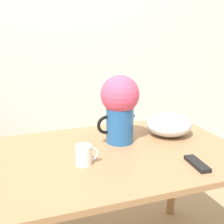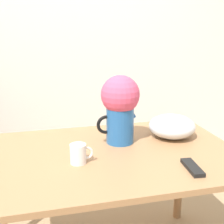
{
  "view_description": "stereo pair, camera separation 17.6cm",
  "coord_description": "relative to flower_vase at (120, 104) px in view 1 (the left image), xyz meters",
  "views": [
    {
      "loc": [
        -0.54,
        -1.26,
        1.45
      ],
      "look_at": [
        0.04,
        0.34,
        0.96
      ],
      "focal_mm": 50.0,
      "sensor_mm": 36.0,
      "label": 1
    },
    {
      "loc": [
        -0.38,
        -1.31,
        1.45
      ],
      "look_at": [
        0.04,
        0.34,
        0.96
      ],
      "focal_mm": 50.0,
      "sensor_mm": 36.0,
      "label": 2
    }
  ],
  "objects": [
    {
      "name": "remote_control",
      "position": [
        0.24,
        -0.43,
        -0.22
      ],
      "size": [
        0.07,
        0.18,
        0.02
      ],
      "color": "black",
      "rests_on": "table"
    },
    {
      "name": "wall_back",
      "position": [
        -0.09,
        1.33,
        0.3
      ],
      "size": [
        8.0,
        0.05,
        2.6
      ],
      "color": "silver",
      "rests_on": "ground_plane"
    },
    {
      "name": "white_bowl",
      "position": [
        0.33,
        0.01,
        -0.16
      ],
      "size": [
        0.28,
        0.28,
        0.14
      ],
      "color": "silver",
      "rests_on": "table"
    },
    {
      "name": "flower_vase",
      "position": [
        0.0,
        0.0,
        0.0
      ],
      "size": [
        0.25,
        0.22,
        0.4
      ],
      "color": "#235B9E",
      "rests_on": "table"
    },
    {
      "name": "coffee_mug",
      "position": [
        -0.28,
        -0.22,
        -0.18
      ],
      "size": [
        0.12,
        0.08,
        0.1
      ],
      "color": "white",
      "rests_on": "table"
    },
    {
      "name": "table",
      "position": [
        -0.1,
        -0.14,
        -0.33
      ],
      "size": [
        1.4,
        0.94,
        0.77
      ],
      "color": "#A3754C",
      "rests_on": "ground_plane"
    }
  ]
}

